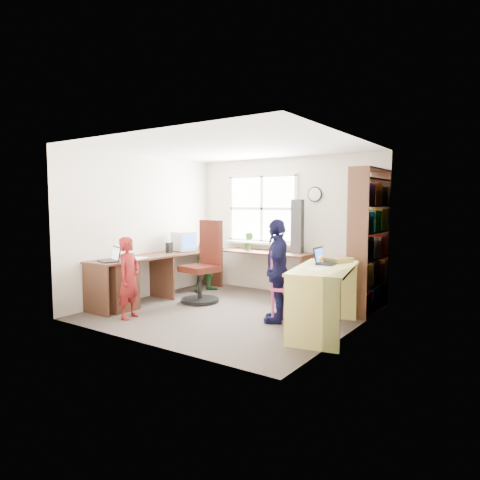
{
  "coord_description": "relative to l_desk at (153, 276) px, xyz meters",
  "views": [
    {
      "loc": [
        3.63,
        -5.0,
        1.61
      ],
      "look_at": [
        0.0,
        0.25,
        1.05
      ],
      "focal_mm": 32.0,
      "sensor_mm": 36.0,
      "label": 1
    }
  ],
  "objects": [
    {
      "name": "room",
      "position": [
        1.32,
        0.38,
        0.76
      ],
      "size": [
        3.64,
        3.44,
        2.44
      ],
      "color": "#423A34",
      "rests_on": "ground"
    },
    {
      "name": "l_desk",
      "position": [
        0.0,
        0.0,
        0.0
      ],
      "size": [
        2.38,
        2.95,
        0.75
      ],
      "color": "#512F20",
      "rests_on": "ground"
    },
    {
      "name": "right_desk",
      "position": [
        2.84,
        0.15,
        0.14
      ],
      "size": [
        0.95,
        1.54,
        0.82
      ],
      "rotation": [
        0.0,
        0.0,
        0.22
      ],
      "color": "#ECE876",
      "rests_on": "ground"
    },
    {
      "name": "bookshelf",
      "position": [
        2.96,
        1.47,
        0.55
      ],
      "size": [
        0.3,
        1.02,
        2.1
      ],
      "color": "#512F20",
      "rests_on": "ground"
    },
    {
      "name": "swivel_chair",
      "position": [
        0.55,
        0.61,
        0.11
      ],
      "size": [
        0.71,
        0.71,
        1.32
      ],
      "rotation": [
        0.0,
        0.0,
        -0.18
      ],
      "color": "black",
      "rests_on": "ground"
    },
    {
      "name": "wooden_chair",
      "position": [
        2.21,
        0.31,
        0.08
      ],
      "size": [
        0.47,
        0.47,
        0.98
      ],
      "rotation": [
        0.0,
        0.0,
        0.12
      ],
      "color": "#C8427B",
      "rests_on": "ground"
    },
    {
      "name": "crt_monitor",
      "position": [
        -0.17,
        0.9,
        0.47
      ],
      "size": [
        0.42,
        0.4,
        0.35
      ],
      "rotation": [
        0.0,
        0.0,
        -0.29
      ],
      "color": "silver",
      "rests_on": "l_desk"
    },
    {
      "name": "laptop_left",
      "position": [
        -0.14,
        -0.69,
        0.34
      ],
      "size": [
        0.38,
        0.35,
        0.22
      ],
      "rotation": [
        0.0,
        0.0,
        -0.33
      ],
      "color": "black",
      "rests_on": "l_desk"
    },
    {
      "name": "laptop_right",
      "position": [
        2.73,
        0.38,
        0.42
      ],
      "size": [
        0.27,
        0.32,
        0.21
      ],
      "rotation": [
        0.0,
        0.0,
        1.61
      ],
      "color": "black",
      "rests_on": "right_desk"
    },
    {
      "name": "speaker_a",
      "position": [
        -0.19,
        0.56,
        0.38
      ],
      "size": [
        0.1,
        0.1,
        0.18
      ],
      "rotation": [
        0.0,
        0.0,
        -0.1
      ],
      "color": "black",
      "rests_on": "l_desk"
    },
    {
      "name": "speaker_b",
      "position": [
        -0.18,
        1.09,
        0.39
      ],
      "size": [
        0.1,
        0.1,
        0.18
      ],
      "rotation": [
        0.0,
        0.0,
        -0.11
      ],
      "color": "black",
      "rests_on": "l_desk"
    },
    {
      "name": "cd_tower",
      "position": [
        1.62,
        1.79,
        0.75
      ],
      "size": [
        0.2,
        0.18,
        0.91
      ],
      "rotation": [
        0.0,
        0.0,
        0.12
      ],
      "color": "black",
      "rests_on": "l_desk"
    },
    {
      "name": "game_box",
      "position": [
        2.8,
        0.63,
        0.4
      ],
      "size": [
        0.4,
        0.4,
        0.06
      ],
      "rotation": [
        0.0,
        0.0,
        -0.32
      ],
      "color": "red",
      "rests_on": "right_desk"
    },
    {
      "name": "paper_a",
      "position": [
        -0.11,
        -0.23,
        0.3
      ],
      "size": [
        0.31,
        0.38,
        0.0
      ],
      "rotation": [
        0.0,
        0.0,
        0.29
      ],
      "color": "white",
      "rests_on": "l_desk"
    },
    {
      "name": "paper_b",
      "position": [
        2.84,
        -0.04,
        0.37
      ],
      "size": [
        0.29,
        0.34,
        0.0
      ],
      "rotation": [
        0.0,
        0.0,
        -0.38
      ],
      "color": "white",
      "rests_on": "right_desk"
    },
    {
      "name": "potted_plant",
      "position": [
        0.7,
        1.69,
        0.46
      ],
      "size": [
        0.19,
        0.16,
        0.33
      ],
      "primitive_type": "imported",
      "rotation": [
        0.0,
        0.0,
        0.11
      ],
      "color": "#34772F",
      "rests_on": "l_desk"
    },
    {
      "name": "person_red",
      "position": [
        0.34,
        -0.78,
        0.11
      ],
      "size": [
        0.36,
        0.47,
        1.14
      ],
      "primitive_type": "imported",
      "rotation": [
        0.0,
        0.0,
        1.81
      ],
      "color": "maroon",
      "rests_on": "ground"
    },
    {
      "name": "person_green",
      "position": [
        0.11,
        1.29,
        0.15
      ],
      "size": [
        0.58,
        0.68,
        1.2
      ],
      "primitive_type": "imported",
      "rotation": [
        0.0,
        0.0,
        1.33
      ],
      "color": "#2A6931",
      "rests_on": "ground"
    },
    {
      "name": "person_navy",
      "position": [
        2.12,
        0.25,
        0.24
      ],
      "size": [
        0.64,
        0.88,
        1.39
      ],
      "primitive_type": "imported",
      "rotation": [
        0.0,
        0.0,
        -1.15
      ],
      "color": "#13133C",
      "rests_on": "ground"
    }
  ]
}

